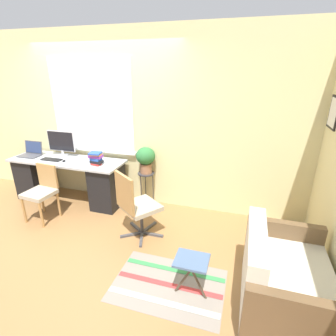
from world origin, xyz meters
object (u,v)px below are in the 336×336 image
at_px(potted_plant, 146,158).
at_px(book_stack, 96,158).
at_px(desk_chair_wooden, 42,190).
at_px(monitor, 61,143).
at_px(keyboard, 52,160).
at_px(mouse, 64,161).
at_px(plant_stand, 146,176).
at_px(folding_stool, 192,264).
at_px(office_chair_swivel, 136,205).
at_px(laptop, 31,153).
at_px(couch_loveseat, 282,282).

bearing_deg(potted_plant, book_stack, -158.86).
relative_size(desk_chair_wooden, potted_plant, 1.94).
relative_size(monitor, keyboard, 1.49).
xyz_separation_m(mouse, desk_chair_wooden, (-0.05, -0.50, -0.30)).
relative_size(mouse, plant_stand, 0.11).
xyz_separation_m(mouse, folding_stool, (2.36, -1.29, -0.36)).
relative_size(monitor, potted_plant, 1.21).
bearing_deg(mouse, keyboard, 177.41).
bearing_deg(folding_stool, office_chair_swivel, 140.07).
relative_size(monitor, plant_stand, 0.89).
bearing_deg(potted_plant, folding_stool, -55.71).
bearing_deg(plant_stand, monitor, -178.10).
height_order(mouse, plant_stand, mouse).
relative_size(monitor, office_chair_swivel, 0.55).
distance_m(book_stack, folding_stool, 2.28).
relative_size(laptop, potted_plant, 0.83).
height_order(monitor, potted_plant, monitor).
bearing_deg(monitor, keyboard, -96.40).
bearing_deg(plant_stand, keyboard, -168.76).
height_order(monitor, desk_chair_wooden, monitor).
height_order(keyboard, plant_stand, keyboard).
distance_m(laptop, keyboard, 0.50).
xyz_separation_m(book_stack, folding_stool, (1.80, -1.32, -0.46)).
xyz_separation_m(couch_loveseat, plant_stand, (-1.92, 1.46, 0.23)).
height_order(laptop, monitor, monitor).
bearing_deg(couch_loveseat, office_chair_swivel, 70.38).
relative_size(keyboard, office_chair_swivel, 0.37).
bearing_deg(mouse, couch_loveseat, -19.76).
relative_size(monitor, couch_loveseat, 0.46).
bearing_deg(plant_stand, potted_plant, -90.00).
distance_m(plant_stand, folding_stool, 1.94).
relative_size(laptop, keyboard, 1.01).
distance_m(laptop, office_chair_swivel, 2.31).
distance_m(mouse, couch_loveseat, 3.43).
relative_size(mouse, couch_loveseat, 0.06).
relative_size(couch_loveseat, potted_plant, 2.65).
bearing_deg(mouse, desk_chair_wooden, -95.74).
distance_m(desk_chair_wooden, potted_plant, 1.60).
height_order(office_chair_swivel, plant_stand, office_chair_swivel).
bearing_deg(plant_stand, couch_loveseat, -37.24).
bearing_deg(desk_chair_wooden, couch_loveseat, -6.22).
bearing_deg(folding_stool, laptop, 155.83).
xyz_separation_m(laptop, office_chair_swivel, (2.20, -0.64, -0.31)).
height_order(keyboard, folding_stool, keyboard).
relative_size(book_stack, folding_stool, 0.47).
height_order(potted_plant, folding_stool, potted_plant).
height_order(mouse, desk_chair_wooden, desk_chair_wooden).
xyz_separation_m(potted_plant, folding_stool, (1.09, -1.60, -0.44)).
height_order(monitor, office_chair_swivel, monitor).
height_order(monitor, book_stack, monitor).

